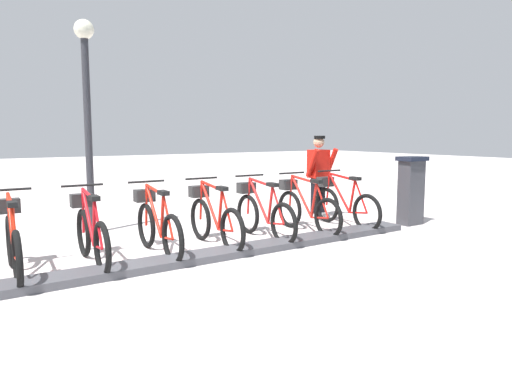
{
  "coord_description": "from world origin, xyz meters",
  "views": [
    {
      "loc": [
        -5.34,
        2.41,
        1.69
      ],
      "look_at": [
        0.5,
        -1.39,
        0.9
      ],
      "focal_mm": 31.51,
      "sensor_mm": 36.0,
      "label": 1
    }
  ],
  "objects": [
    {
      "name": "bike_docked_4",
      "position": [
        0.62,
        0.2,
        0.43
      ],
      "size": [
        1.72,
        0.54,
        1.02
      ],
      "color": "black",
      "rests_on": "ground"
    },
    {
      "name": "bike_docked_6",
      "position": [
        0.62,
        1.99,
        0.43
      ],
      "size": [
        1.72,
        0.54,
        1.02
      ],
      "color": "black",
      "rests_on": "ground"
    },
    {
      "name": "lamp_post",
      "position": [
        2.55,
        0.64,
        2.36
      ],
      "size": [
        0.32,
        0.32,
        3.56
      ],
      "color": "#2D2D33",
      "rests_on": "ground"
    },
    {
      "name": "payment_kiosk",
      "position": [
        0.05,
        -4.56,
        0.67
      ],
      "size": [
        0.36,
        0.52,
        1.28
      ],
      "color": "#38383D",
      "rests_on": "ground"
    },
    {
      "name": "worker_near_rack",
      "position": [
        1.52,
        -3.56,
        0.91
      ],
      "size": [
        0.47,
        0.64,
        1.66
      ],
      "color": "white",
      "rests_on": "ground"
    },
    {
      "name": "dock_rail_base",
      "position": [
        0.0,
        0.0,
        0.05
      ],
      "size": [
        0.44,
        7.96,
        0.1
      ],
      "primitive_type": "cube",
      "color": "#47474C",
      "rests_on": "ground"
    },
    {
      "name": "ground_plane",
      "position": [
        0.0,
        0.0,
        0.0
      ],
      "size": [
        60.0,
        60.0,
        0.0
      ],
      "primitive_type": "plane",
      "color": "beige"
    },
    {
      "name": "bike_docked_2",
      "position": [
        0.62,
        -1.59,
        0.43
      ],
      "size": [
        1.72,
        0.54,
        1.02
      ],
      "color": "black",
      "rests_on": "ground"
    },
    {
      "name": "bike_docked_0",
      "position": [
        0.62,
        -3.38,
        0.43
      ],
      "size": [
        1.72,
        0.54,
        1.02
      ],
      "color": "black",
      "rests_on": "ground"
    },
    {
      "name": "bike_docked_3",
      "position": [
        0.62,
        -0.7,
        0.43
      ],
      "size": [
        1.72,
        0.54,
        1.02
      ],
      "color": "black",
      "rests_on": "ground"
    },
    {
      "name": "bike_docked_5",
      "position": [
        0.62,
        1.09,
        0.43
      ],
      "size": [
        1.72,
        0.54,
        1.02
      ],
      "color": "black",
      "rests_on": "ground"
    },
    {
      "name": "bike_docked_1",
      "position": [
        0.62,
        -2.49,
        0.43
      ],
      "size": [
        1.72,
        0.54,
        1.02
      ],
      "color": "black",
      "rests_on": "ground"
    }
  ]
}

